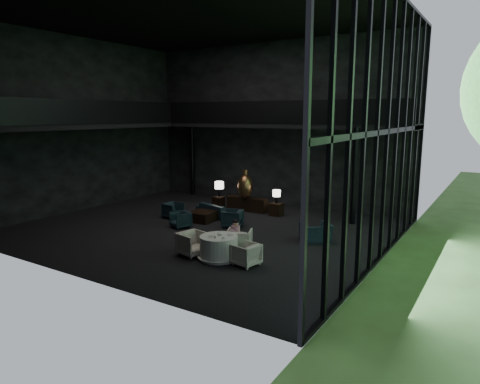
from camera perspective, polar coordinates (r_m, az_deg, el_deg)
The scene contains 35 objects.
floor at distance 17.20m, azimuth -5.00°, elevation -4.90°, with size 14.00×12.00×0.02m, color black.
ceiling at distance 16.97m, azimuth -5.46°, elevation 22.17°, with size 14.00×12.00×0.02m, color black.
wall_back at distance 21.69m, azimuth 4.55°, elevation 8.96°, with size 14.00×0.04×8.00m, color black.
wall_front at distance 12.39m, azimuth -22.42°, elevation 7.22°, with size 14.00×0.04×8.00m, color black.
wall_left at distance 21.58m, azimuth -20.34°, elevation 8.35°, with size 0.04×12.00×8.00m, color black.
curtain_wall at distance 13.58m, azimuth 19.05°, elevation 7.64°, with size 0.20×12.00×8.00m, color black, non-canonical shape.
mezzanine_left at distance 20.80m, azimuth -18.63°, elevation 8.40°, with size 2.00×12.00×0.25m, color black.
mezzanine_back at distance 20.34m, azimuth 5.75°, elevation 8.85°, with size 12.00×2.00×0.25m, color black.
railing_left at distance 20.03m, azimuth -16.89°, elevation 10.16°, with size 0.06×12.00×1.00m, color black.
railing_back at distance 19.45m, azimuth 4.44°, elevation 10.57°, with size 12.00×0.06×1.00m, color black.
column_nw at distance 24.30m, azimuth -6.39°, elevation 4.34°, with size 0.24×0.24×4.00m, color black.
column_ne at distance 18.17m, azimuth 15.00°, elevation 2.04°, with size 0.24×0.24×4.00m, color black.
console at distance 20.21m, azimuth 0.98°, elevation -1.62°, with size 2.02×0.46×0.64m, color black.
bronze_urn at distance 19.89m, azimuth 0.70°, elevation 0.79°, with size 0.72×0.72×1.34m.
side_table_left at distance 21.00m, azimuth -2.90°, elevation -1.34°, with size 0.48×0.48×0.53m, color black.
table_lamp_left at distance 20.93m, azimuth -2.78°, elevation 0.84°, with size 0.44×0.44×0.74m.
side_table_right at distance 19.37m, azimuth 4.87°, elevation -2.31°, with size 0.51×0.51×0.56m, color black.
table_lamp_right at distance 19.23m, azimuth 4.90°, elevation -0.23°, with size 0.36×0.36×0.61m.
sofa at distance 19.08m, azimuth -3.15°, elevation -2.16°, with size 1.96×0.57×0.77m, color #0D272D.
lounge_armchair_west at distance 19.04m, azimuth -8.91°, elevation -2.37°, with size 0.70×0.66×0.72m, color #1E313F.
lounge_armchair_east at distance 17.30m, azimuth -1.01°, elevation -3.44°, with size 0.75×0.71×0.78m, color #0F282F.
lounge_armchair_south at distance 17.40m, azimuth -7.93°, elevation -3.66°, with size 0.64×0.60×0.66m, color #133242.
window_armchair at distance 15.61m, azimuth 10.10°, elevation -5.03°, with size 0.95×0.62×0.83m, color #1B2B37.
coffee_table at distance 18.33m, azimuth -5.04°, elevation -3.25°, with size 0.97×0.97×0.43m, color black.
dining_table at distance 13.59m, azimuth -2.85°, elevation -7.60°, with size 1.35×1.35×0.75m.
dining_chair_north at distance 14.30m, azimuth -0.13°, elevation -6.23°, with size 0.84×0.78×0.86m, color beige.
dining_chair_east at distance 13.03m, azimuth 0.80°, elevation -8.23°, with size 0.70×0.65×0.72m, color #B7AC9B.
dining_chair_west at distance 13.98m, azimuth -6.34°, elevation -6.58°, with size 0.88×0.83×0.91m, color beige.
child at distance 14.23m, azimuth -0.59°, elevation -4.93°, with size 0.29×0.29×0.63m.
plate_a at distance 13.43m, azimuth -3.84°, elevation -5.91°, with size 0.23×0.23×0.01m, color white.
plate_b at distance 13.54m, azimuth -1.26°, elevation -5.74°, with size 0.23×0.23×0.02m, color white.
saucer at distance 13.16m, azimuth -2.27°, elevation -6.24°, with size 0.14×0.14×0.01m, color white.
coffee_cup at distance 13.16m, azimuth -2.23°, elevation -6.07°, with size 0.08×0.08×0.06m, color white.
cereal_bowl at distance 13.56m, azimuth -2.68°, elevation -5.56°, with size 0.18×0.18×0.09m, color white.
cream_pot at distance 13.23m, azimuth -3.35°, elevation -6.02°, with size 0.06×0.06×0.07m, color #99999E.
Camera 1 is at (10.06, -13.21, 4.50)m, focal length 32.00 mm.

